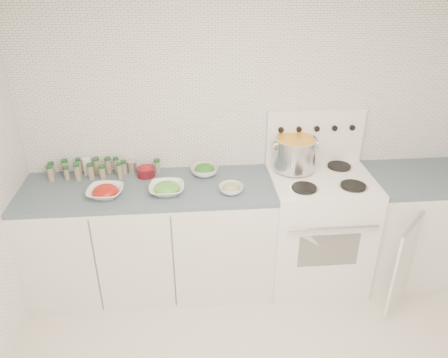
# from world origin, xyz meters

# --- Properties ---
(room_walls) EXTENTS (3.54, 3.04, 2.52)m
(room_walls) POSITION_xyz_m (0.00, 0.00, 1.56)
(room_walls) COLOR white
(room_walls) RESTS_ON ground
(counter_left) EXTENTS (1.85, 0.62, 0.90)m
(counter_left) POSITION_xyz_m (-0.82, 1.19, 0.45)
(counter_left) COLOR white
(counter_left) RESTS_ON ground
(stove) EXTENTS (0.76, 0.70, 1.36)m
(stove) POSITION_xyz_m (0.48, 1.19, 0.50)
(stove) COLOR white
(stove) RESTS_ON ground
(counter_right) EXTENTS (0.89, 0.91, 0.90)m
(counter_right) POSITION_xyz_m (1.30, 1.19, 0.45)
(counter_right) COLOR white
(counter_right) RESTS_ON ground
(stock_pot) EXTENTS (0.34, 0.32, 0.24)m
(stock_pot) POSITION_xyz_m (0.29, 1.32, 1.08)
(stock_pot) COLOR silver
(stock_pot) RESTS_ON stove
(bowl_tomato) EXTENTS (0.27, 0.27, 0.08)m
(bowl_tomato) POSITION_xyz_m (-1.10, 1.09, 0.94)
(bowl_tomato) COLOR white
(bowl_tomato) RESTS_ON counter_left
(bowl_snowpea) EXTENTS (0.26, 0.26, 0.08)m
(bowl_snowpea) POSITION_xyz_m (-0.68, 1.10, 0.94)
(bowl_snowpea) COLOR white
(bowl_snowpea) RESTS_ON counter_left
(bowl_broccoli) EXTENTS (0.27, 0.27, 0.09)m
(bowl_broccoli) POSITION_xyz_m (-0.39, 1.36, 0.94)
(bowl_broccoli) COLOR white
(bowl_broccoli) RESTS_ON counter_left
(bowl_zucchini) EXTENTS (0.20, 0.20, 0.07)m
(bowl_zucchini) POSITION_xyz_m (-0.22, 1.06, 0.93)
(bowl_zucchini) COLOR white
(bowl_zucchini) RESTS_ON counter_left
(bowl_pepper) EXTENTS (0.14, 0.14, 0.08)m
(bowl_pepper) POSITION_xyz_m (-0.84, 1.37, 0.94)
(bowl_pepper) COLOR #550E16
(bowl_pepper) RESTS_ON counter_left
(salt_canister) EXTENTS (0.07, 0.07, 0.13)m
(salt_canister) POSITION_xyz_m (-1.29, 1.45, 0.97)
(salt_canister) COLOR white
(salt_canister) RESTS_ON counter_left
(tin_can) EXTENTS (0.08, 0.08, 0.09)m
(tin_can) POSITION_xyz_m (-0.95, 1.45, 0.95)
(tin_can) COLOR #B7AD9B
(tin_can) RESTS_ON counter_left
(spice_cluster) EXTENTS (0.85, 0.15, 0.14)m
(spice_cluster) POSITION_xyz_m (-1.24, 1.40, 0.96)
(spice_cluster) COLOR gray
(spice_cluster) RESTS_ON counter_left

